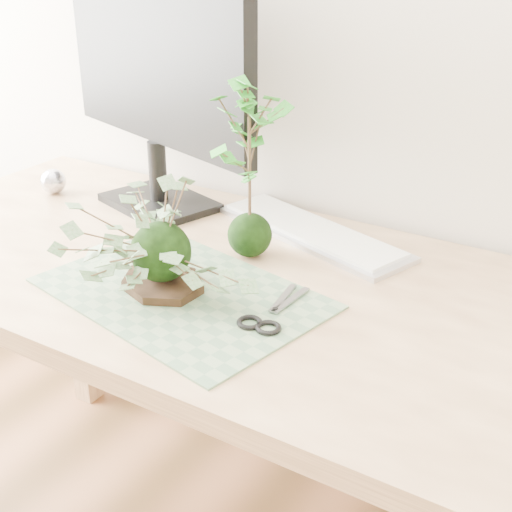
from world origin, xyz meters
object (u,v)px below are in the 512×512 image
Objects in this scene: desk at (237,317)px; ivy_kokedama at (159,225)px; keyboard at (311,231)px; monitor at (154,66)px; maple_kokedama at (249,128)px.

desk is 0.25m from ivy_kokedama.
desk is at bearing -79.42° from keyboard.
monitor is (-0.37, -0.02, 0.30)m from keyboard.
keyboard is at bearing 69.16° from maple_kokedama.
monitor reaches higher than ivy_kokedama.
maple_kokedama reaches higher than keyboard.
desk is 0.35m from maple_kokedama.
maple_kokedama is 0.75× the size of keyboard.
keyboard is at bearing 82.77° from desk.
desk is 2.70× the size of monitor.
maple_kokedama is at bearing 74.26° from ivy_kokedama.
keyboard is (0.06, 0.15, -0.24)m from maple_kokedama.
keyboard is at bearing 72.04° from ivy_kokedama.
ivy_kokedama is at bearing -34.05° from monitor.
maple_kokedama reaches higher than desk.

